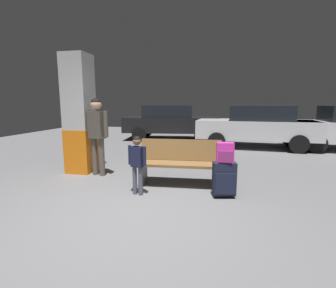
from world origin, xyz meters
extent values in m
cube|color=slate|center=(0.00, 4.00, -0.05)|extent=(18.00, 18.00, 0.10)
cube|color=orange|center=(-1.99, 2.09, 0.50)|extent=(0.57, 0.57, 1.00)
cube|color=#B2B2B2|center=(-1.99, 2.09, 1.84)|extent=(0.56, 0.56, 1.67)
cube|color=brown|center=(0.42, 1.46, 0.44)|extent=(1.62, 0.52, 0.05)
cube|color=brown|center=(0.41, 1.71, 0.68)|extent=(1.60, 0.19, 0.42)
cube|color=#4C4C51|center=(-0.30, 1.43, 0.21)|extent=(0.10, 0.40, 0.41)
cube|color=#4C4C51|center=(1.14, 1.50, 0.21)|extent=(0.10, 0.40, 0.41)
cube|color=#191E33|center=(1.25, 1.06, 0.32)|extent=(0.41, 0.27, 0.56)
cube|color=#191E33|center=(1.27, 0.95, 0.26)|extent=(0.34, 0.09, 0.36)
cube|color=#A5A5AA|center=(1.23, 1.14, 0.59)|extent=(0.14, 0.05, 0.02)
cylinder|color=black|center=(1.07, 1.11, 0.02)|extent=(0.03, 0.05, 0.04)
cylinder|color=black|center=(1.39, 1.17, 0.02)|extent=(0.03, 0.05, 0.04)
cube|color=#D833A5|center=(1.25, 1.06, 0.77)|extent=(0.29, 0.18, 0.34)
cube|color=#8E2B70|center=(1.25, 0.96, 0.72)|extent=(0.23, 0.05, 0.19)
cylinder|color=black|center=(1.25, 1.06, 0.93)|extent=(0.06, 0.03, 0.02)
cylinder|color=#4C5160|center=(-0.18, 0.87, 0.25)|extent=(0.08, 0.08, 0.50)
cylinder|color=#4C5160|center=(-0.29, 0.90, 0.25)|extent=(0.08, 0.08, 0.50)
cube|color=#191E38|center=(-0.23, 0.88, 0.68)|extent=(0.23, 0.17, 0.36)
cylinder|color=#191E38|center=(-0.09, 0.85, 0.70)|extent=(0.06, 0.06, 0.34)
cylinder|color=#191E38|center=(-0.38, 0.92, 0.70)|extent=(0.06, 0.06, 0.34)
sphere|color=brown|center=(-0.23, 0.88, 0.95)|extent=(0.14, 0.14, 0.14)
sphere|color=black|center=(-0.23, 0.88, 0.97)|extent=(0.13, 0.13, 0.13)
cylinder|color=red|center=(-0.28, 1.00, 0.70)|extent=(0.06, 0.06, 0.10)
cylinder|color=red|center=(-0.28, 1.00, 0.77)|extent=(0.01, 0.01, 0.06)
cylinder|color=brown|center=(-1.38, 1.87, 0.42)|extent=(0.12, 0.12, 0.83)
cylinder|color=brown|center=(-1.56, 1.91, 0.42)|extent=(0.12, 0.12, 0.83)
cube|color=#4C473D|center=(-1.47, 1.89, 1.13)|extent=(0.38, 0.28, 0.59)
cylinder|color=#4C473D|center=(-1.23, 1.83, 1.16)|extent=(0.10, 0.10, 0.56)
cylinder|color=#4C473D|center=(-1.70, 1.95, 1.16)|extent=(0.10, 0.10, 0.56)
sphere|color=tan|center=(-1.47, 1.89, 1.56)|extent=(0.24, 0.24, 0.24)
sphere|color=black|center=(-1.47, 1.89, 1.59)|extent=(0.22, 0.22, 0.22)
cube|color=black|center=(-0.89, 7.79, 0.67)|extent=(4.24, 2.09, 0.64)
cube|color=black|center=(-1.03, 7.78, 1.25)|extent=(2.24, 1.73, 0.52)
cylinder|color=black|center=(0.33, 8.71, 0.30)|extent=(0.62, 0.26, 0.60)
cylinder|color=black|center=(0.49, 7.12, 0.30)|extent=(0.62, 0.26, 0.60)
cylinder|color=black|center=(-2.26, 8.46, 0.30)|extent=(0.62, 0.26, 0.60)
cylinder|color=black|center=(-2.10, 6.87, 0.30)|extent=(0.62, 0.26, 0.60)
cube|color=silver|center=(2.46, 6.33, 0.67)|extent=(4.22, 2.02, 0.64)
cube|color=black|center=(2.61, 6.31, 1.25)|extent=(2.22, 1.70, 0.52)
cylinder|color=black|center=(1.10, 5.63, 0.30)|extent=(0.61, 0.25, 0.60)
cylinder|color=black|center=(1.23, 7.23, 0.30)|extent=(0.61, 0.25, 0.60)
cylinder|color=black|center=(3.69, 5.42, 0.30)|extent=(0.61, 0.25, 0.60)
cylinder|color=black|center=(3.82, 7.02, 0.30)|extent=(0.61, 0.25, 0.60)
cylinder|color=black|center=(4.27, 5.56, 0.30)|extent=(0.61, 0.22, 0.60)
cylinder|color=black|center=(4.32, 7.16, 0.30)|extent=(0.61, 0.22, 0.60)
camera|label=1|loc=(1.10, -3.14, 1.58)|focal=26.74mm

